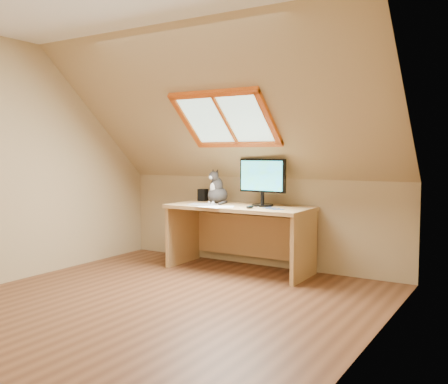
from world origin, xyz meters
The scene contains 10 objects.
ground centered at (0.00, 0.00, 0.00)m, with size 3.50×3.50×0.00m, color brown.
room_shell centered at (0.00, -0.09, 1.43)m, with size 3.52×3.52×2.41m.
desk centered at (-0.03, 1.45, 0.49)m, with size 1.57×0.68×0.71m.
monitor centered at (0.20, 1.47, 1.00)m, with size 0.55×0.23×0.51m.
cat centered at (-0.37, 1.46, 0.86)m, with size 0.27×0.31×0.40m.
desk_speaker centered at (-0.67, 1.63, 0.78)m, with size 0.10×0.10×0.14m, color black.
graphics_tablet centered at (-0.41, 1.21, 0.72)m, with size 0.28×0.20×0.01m, color #B2B2B7.
mouse centered at (0.20, 1.18, 0.73)m, with size 0.06×0.10×0.03m, color black.
papers centered at (-0.13, 1.12, 0.72)m, with size 0.35×0.30×0.01m.
cables centered at (0.32, 1.26, 0.72)m, with size 0.51×0.26×0.01m.
Camera 1 is at (2.62, -3.28, 1.27)m, focal length 40.00 mm.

